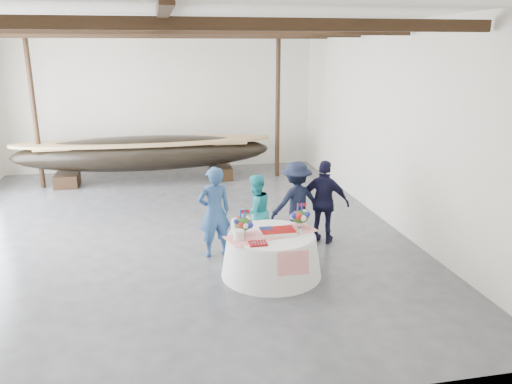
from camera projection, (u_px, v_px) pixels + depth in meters
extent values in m
cube|color=#3D3D42|center=(170.00, 230.00, 11.17)|extent=(10.00, 12.00, 0.01)
cube|color=silver|center=(160.00, 101.00, 16.19)|extent=(10.00, 0.02, 4.50)
cube|color=silver|center=(178.00, 227.00, 4.89)|extent=(10.00, 0.02, 4.50)
cube|color=silver|center=(385.00, 123.00, 11.47)|extent=(0.02, 12.00, 4.50)
cube|color=white|center=(159.00, 18.00, 9.91)|extent=(10.00, 12.00, 0.01)
cube|color=black|center=(163.00, 23.00, 6.68)|extent=(9.80, 0.12, 0.18)
cube|color=black|center=(160.00, 29.00, 9.03)|extent=(9.80, 0.12, 0.18)
cube|color=black|center=(159.00, 33.00, 11.39)|extent=(9.80, 0.12, 0.18)
cube|color=black|center=(158.00, 35.00, 13.74)|extent=(9.80, 0.12, 0.18)
cube|color=black|center=(159.00, 24.00, 9.94)|extent=(0.15, 11.76, 0.15)
cylinder|color=black|center=(34.00, 110.00, 13.90)|extent=(0.14, 0.14, 4.50)
cylinder|color=black|center=(278.00, 104.00, 15.21)|extent=(0.14, 0.14, 4.50)
cube|color=black|center=(67.00, 180.00, 14.61)|extent=(0.66, 0.85, 0.38)
cube|color=black|center=(221.00, 173.00, 15.45)|extent=(0.66, 0.85, 0.38)
ellipsoid|color=black|center=(145.00, 153.00, 14.83)|extent=(7.54, 1.51, 1.04)
cube|color=#9E7A4C|center=(144.00, 144.00, 14.75)|extent=(6.03, 0.99, 0.06)
cone|color=silver|center=(271.00, 255.00, 8.91)|extent=(1.80, 1.80, 0.74)
cylinder|color=silver|center=(271.00, 235.00, 8.80)|extent=(1.52, 1.52, 0.04)
cube|color=red|center=(271.00, 234.00, 8.79)|extent=(1.75, 1.01, 0.01)
cube|color=white|center=(278.00, 232.00, 8.78)|extent=(0.60, 0.40, 0.07)
cylinder|color=white|center=(239.00, 235.00, 8.51)|extent=(0.18, 0.18, 0.17)
cylinder|color=white|center=(236.00, 225.00, 8.96)|extent=(0.18, 0.18, 0.20)
cube|color=maroon|center=(258.00, 243.00, 8.33)|extent=(0.30, 0.24, 0.03)
cone|color=silver|center=(301.00, 231.00, 8.76)|extent=(0.09, 0.09, 0.12)
imported|color=navy|center=(214.00, 212.00, 9.58)|extent=(0.73, 0.56, 1.79)
imported|color=teal|center=(255.00, 211.00, 10.03)|extent=(0.91, 0.83, 1.52)
imported|color=black|center=(296.00, 202.00, 10.31)|extent=(1.23, 0.89, 1.71)
imported|color=black|center=(324.00, 202.00, 10.24)|extent=(1.09, 0.91, 1.75)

